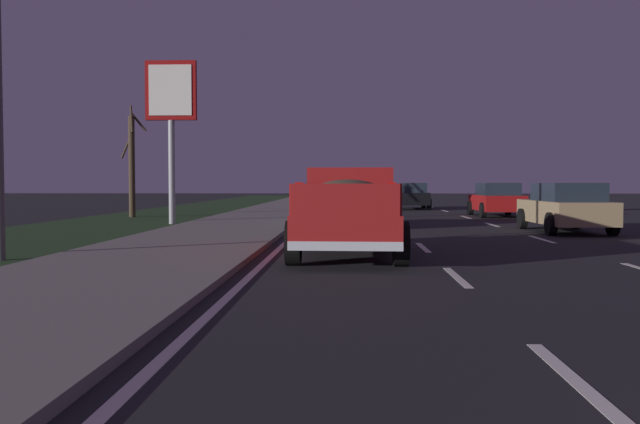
{
  "coord_description": "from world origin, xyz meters",
  "views": [
    {
      "loc": [
        -1.47,
        3.51,
        1.54
      ],
      "look_at": [
        13.29,
        4.14,
        0.91
      ],
      "focal_mm": 38.49,
      "sensor_mm": 36.0,
      "label": 1
    }
  ],
  "objects_px": {
    "bare_tree_far": "(132,163)",
    "gas_price_sign": "(171,103)",
    "sedan_tan": "(565,207)",
    "sedan_silver": "(353,204)",
    "street_light_near": "(12,33)",
    "pickup_truck": "(350,209)",
    "sedan_red": "(497,199)",
    "sedan_black": "(411,196)"
  },
  "relations": [
    {
      "from": "pickup_truck",
      "to": "gas_price_sign",
      "type": "relative_size",
      "value": 0.9
    },
    {
      "from": "sedan_tan",
      "to": "gas_price_sign",
      "type": "height_order",
      "value": "gas_price_sign"
    },
    {
      "from": "sedan_red",
      "to": "gas_price_sign",
      "type": "relative_size",
      "value": 0.72
    },
    {
      "from": "pickup_truck",
      "to": "gas_price_sign",
      "type": "bearing_deg",
      "value": 31.47
    },
    {
      "from": "sedan_tan",
      "to": "gas_price_sign",
      "type": "distance_m",
      "value": 14.4
    },
    {
      "from": "sedan_black",
      "to": "sedan_tan",
      "type": "relative_size",
      "value": 0.99
    },
    {
      "from": "sedan_black",
      "to": "street_light_near",
      "type": "xyz_separation_m",
      "value": [
        -27.11,
        10.25,
        3.7
      ]
    },
    {
      "from": "sedan_tan",
      "to": "street_light_near",
      "type": "bearing_deg",
      "value": 122.23
    },
    {
      "from": "bare_tree_far",
      "to": "sedan_tan",
      "type": "bearing_deg",
      "value": -117.8
    },
    {
      "from": "sedan_tan",
      "to": "gas_price_sign",
      "type": "relative_size",
      "value": 0.73
    },
    {
      "from": "sedan_black",
      "to": "sedan_tan",
      "type": "xyz_separation_m",
      "value": [
        -18.68,
        -3.13,
        0.0
      ]
    },
    {
      "from": "sedan_silver",
      "to": "sedan_black",
      "type": "xyz_separation_m",
      "value": [
        16.04,
        -3.49,
        0.0
      ]
    },
    {
      "from": "pickup_truck",
      "to": "sedan_silver",
      "type": "relative_size",
      "value": 1.24
    },
    {
      "from": "pickup_truck",
      "to": "gas_price_sign",
      "type": "xyz_separation_m",
      "value": [
        10.87,
        6.65,
        3.54
      ]
    },
    {
      "from": "street_light_near",
      "to": "bare_tree_far",
      "type": "distance_m",
      "value": 17.56
    },
    {
      "from": "sedan_tan",
      "to": "sedan_red",
      "type": "distance_m",
      "value": 10.1
    },
    {
      "from": "pickup_truck",
      "to": "street_light_near",
      "type": "distance_m",
      "value": 7.6
    },
    {
      "from": "pickup_truck",
      "to": "sedan_tan",
      "type": "height_order",
      "value": "pickup_truck"
    },
    {
      "from": "street_light_near",
      "to": "sedan_tan",
      "type": "bearing_deg",
      "value": -57.77
    },
    {
      "from": "sedan_tan",
      "to": "bare_tree_far",
      "type": "distance_m",
      "value": 18.76
    },
    {
      "from": "sedan_black",
      "to": "sedan_silver",
      "type": "bearing_deg",
      "value": 167.74
    },
    {
      "from": "sedan_red",
      "to": "street_light_near",
      "type": "height_order",
      "value": "street_light_near"
    },
    {
      "from": "pickup_truck",
      "to": "bare_tree_far",
      "type": "distance_m",
      "value": 18.72
    },
    {
      "from": "bare_tree_far",
      "to": "gas_price_sign",
      "type": "bearing_deg",
      "value": -148.19
    },
    {
      "from": "pickup_truck",
      "to": "sedan_tan",
      "type": "bearing_deg",
      "value": -43.22
    },
    {
      "from": "sedan_red",
      "to": "street_light_near",
      "type": "distance_m",
      "value": 23.17
    },
    {
      "from": "sedan_silver",
      "to": "gas_price_sign",
      "type": "relative_size",
      "value": 0.73
    },
    {
      "from": "sedan_silver",
      "to": "street_light_near",
      "type": "height_order",
      "value": "street_light_near"
    },
    {
      "from": "sedan_silver",
      "to": "bare_tree_far",
      "type": "bearing_deg",
      "value": 58.47
    },
    {
      "from": "sedan_silver",
      "to": "sedan_red",
      "type": "relative_size",
      "value": 1.0
    },
    {
      "from": "sedan_black",
      "to": "pickup_truck",
      "type": "bearing_deg",
      "value": 172.03
    },
    {
      "from": "pickup_truck",
      "to": "sedan_red",
      "type": "bearing_deg",
      "value": -21.39
    },
    {
      "from": "sedan_tan",
      "to": "street_light_near",
      "type": "xyz_separation_m",
      "value": [
        -8.44,
        13.38,
        3.7
      ]
    },
    {
      "from": "pickup_truck",
      "to": "street_light_near",
      "type": "height_order",
      "value": "street_light_near"
    },
    {
      "from": "sedan_tan",
      "to": "sedan_red",
      "type": "height_order",
      "value": "same"
    },
    {
      "from": "pickup_truck",
      "to": "sedan_black",
      "type": "xyz_separation_m",
      "value": [
        25.87,
        -3.62,
        -0.2
      ]
    },
    {
      "from": "pickup_truck",
      "to": "sedan_red",
      "type": "xyz_separation_m",
      "value": [
        17.28,
        -6.77,
        -0.2
      ]
    },
    {
      "from": "sedan_silver",
      "to": "sedan_black",
      "type": "distance_m",
      "value": 16.42
    },
    {
      "from": "sedan_silver",
      "to": "sedan_black",
      "type": "bearing_deg",
      "value": -12.26
    },
    {
      "from": "pickup_truck",
      "to": "sedan_red",
      "type": "distance_m",
      "value": 18.56
    },
    {
      "from": "pickup_truck",
      "to": "bare_tree_far",
      "type": "bearing_deg",
      "value": 31.58
    },
    {
      "from": "gas_price_sign",
      "to": "bare_tree_far",
      "type": "bearing_deg",
      "value": 31.81
    }
  ]
}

